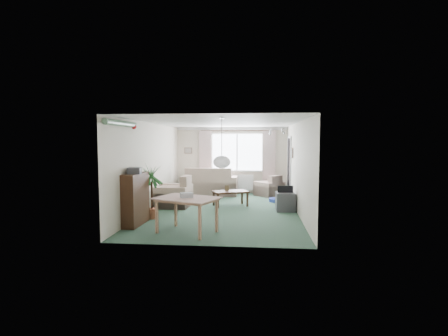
# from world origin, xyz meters

# --- Properties ---
(ground) EXTENTS (6.50, 6.50, 0.00)m
(ground) POSITION_xyz_m (0.00, 0.00, 0.00)
(ground) COLOR #2C4A39
(window) EXTENTS (1.80, 0.03, 1.30)m
(window) POSITION_xyz_m (0.20, 3.23, 1.50)
(window) COLOR white
(curtain_rod) EXTENTS (2.60, 0.03, 0.03)m
(curtain_rod) POSITION_xyz_m (0.20, 3.15, 2.27)
(curtain_rod) COLOR black
(curtain_left) EXTENTS (0.45, 0.08, 2.00)m
(curtain_left) POSITION_xyz_m (-0.95, 3.13, 1.27)
(curtain_left) COLOR beige
(curtain_right) EXTENTS (0.45, 0.08, 2.00)m
(curtain_right) POSITION_xyz_m (1.35, 3.13, 1.27)
(curtain_right) COLOR beige
(radiator) EXTENTS (1.20, 0.10, 0.55)m
(radiator) POSITION_xyz_m (0.20, 3.19, 0.40)
(radiator) COLOR white
(doorway) EXTENTS (0.03, 0.95, 2.00)m
(doorway) POSITION_xyz_m (1.99, 2.20, 1.00)
(doorway) COLOR black
(pendant_lamp) EXTENTS (0.36, 0.36, 0.36)m
(pendant_lamp) POSITION_xyz_m (0.20, -2.30, 1.48)
(pendant_lamp) COLOR white
(tinsel_garland) EXTENTS (1.60, 1.60, 0.12)m
(tinsel_garland) POSITION_xyz_m (-1.92, -2.30, 2.28)
(tinsel_garland) COLOR #196626
(bauble_cluster_a) EXTENTS (0.20, 0.20, 0.20)m
(bauble_cluster_a) POSITION_xyz_m (1.30, 0.90, 2.22)
(bauble_cluster_a) COLOR silver
(bauble_cluster_b) EXTENTS (0.20, 0.20, 0.20)m
(bauble_cluster_b) POSITION_xyz_m (1.60, -0.30, 2.22)
(bauble_cluster_b) COLOR silver
(wall_picture_back) EXTENTS (0.28, 0.03, 0.22)m
(wall_picture_back) POSITION_xyz_m (-1.60, 3.23, 1.55)
(wall_picture_back) COLOR brown
(wall_picture_right) EXTENTS (0.03, 0.24, 0.30)m
(wall_picture_right) POSITION_xyz_m (1.98, 1.20, 1.55)
(wall_picture_right) COLOR brown
(sofa) EXTENTS (1.97, 1.07, 0.98)m
(sofa) POSITION_xyz_m (-0.74, 2.75, 0.49)
(sofa) COLOR beige
(sofa) RESTS_ON ground
(armchair_corner) EXTENTS (1.12, 1.12, 0.73)m
(armchair_corner) POSITION_xyz_m (1.36, 2.72, 0.36)
(armchair_corner) COLOR beige
(armchair_corner) RESTS_ON ground
(armchair_left) EXTENTS (1.00, 1.05, 0.90)m
(armchair_left) POSITION_xyz_m (-1.50, 0.45, 0.45)
(armchair_left) COLOR #C2B592
(armchair_left) RESTS_ON ground
(coffee_table) EXTENTS (1.13, 0.89, 0.45)m
(coffee_table) POSITION_xyz_m (0.15, 0.68, 0.22)
(coffee_table) COLOR black
(coffee_table) RESTS_ON ground
(photo_frame) EXTENTS (0.12, 0.03, 0.16)m
(photo_frame) POSITION_xyz_m (0.04, 0.72, 0.53)
(photo_frame) COLOR brown
(photo_frame) RESTS_ON coffee_table
(bookshelf) EXTENTS (0.37, 0.98, 1.18)m
(bookshelf) POSITION_xyz_m (-1.84, -1.79, 0.59)
(bookshelf) COLOR black
(bookshelf) RESTS_ON ground
(hifi_box) EXTENTS (0.34, 0.40, 0.14)m
(hifi_box) POSITION_xyz_m (-1.81, -1.89, 1.25)
(hifi_box) COLOR #343438
(hifi_box) RESTS_ON bookshelf
(houseplant) EXTENTS (0.72, 0.72, 1.32)m
(houseplant) POSITION_xyz_m (-1.65, -1.14, 0.66)
(houseplant) COLOR #216134
(houseplant) RESTS_ON ground
(dining_table) EXTENTS (1.36, 1.15, 0.72)m
(dining_table) POSITION_xyz_m (-0.53, -2.37, 0.36)
(dining_table) COLOR tan
(dining_table) RESTS_ON ground
(gift_box) EXTENTS (0.30, 0.27, 0.12)m
(gift_box) POSITION_xyz_m (-0.53, -2.35, 0.78)
(gift_box) COLOR #B4B6C0
(gift_box) RESTS_ON dining_table
(tv_cube) EXTENTS (0.52, 0.57, 0.50)m
(tv_cube) POSITION_xyz_m (1.70, 0.14, 0.25)
(tv_cube) COLOR #38393D
(tv_cube) RESTS_ON ground
(pet_bed) EXTENTS (0.57, 0.57, 0.10)m
(pet_bed) POSITION_xyz_m (1.57, 1.54, 0.05)
(pet_bed) COLOR navy
(pet_bed) RESTS_ON ground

